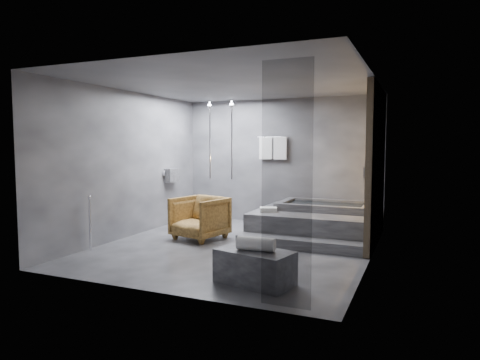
% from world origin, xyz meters
% --- Properties ---
extents(room, '(5.00, 5.04, 2.82)m').
position_xyz_m(room, '(0.40, 0.24, 1.73)').
color(room, '#2E2E30').
rests_on(room, ground).
extents(tub_deck, '(2.20, 2.00, 0.50)m').
position_xyz_m(tub_deck, '(1.05, 1.45, 0.25)').
color(tub_deck, '#333335').
rests_on(tub_deck, ground).
extents(tub_step, '(2.20, 0.36, 0.18)m').
position_xyz_m(tub_step, '(1.05, 0.27, 0.09)').
color(tub_step, '#333335').
rests_on(tub_step, ground).
extents(concrete_bench, '(1.06, 0.73, 0.43)m').
position_xyz_m(concrete_bench, '(1.02, -1.73, 0.22)').
color(concrete_bench, '#2D2D2F').
rests_on(concrete_bench, ground).
extents(driftwood_chair, '(1.05, 1.07, 0.80)m').
position_xyz_m(driftwood_chair, '(-0.88, 0.31, 0.40)').
color(driftwood_chair, '#4E3313').
rests_on(driftwood_chair, ground).
extents(rolled_towel, '(0.50, 0.21, 0.18)m').
position_xyz_m(rolled_towel, '(1.04, -1.74, 0.52)').
color(rolled_towel, white).
rests_on(rolled_towel, concrete_bench).
extents(deck_towel, '(0.38, 0.33, 0.09)m').
position_xyz_m(deck_towel, '(0.28, 0.91, 0.54)').
color(deck_towel, white).
rests_on(deck_towel, tub_deck).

